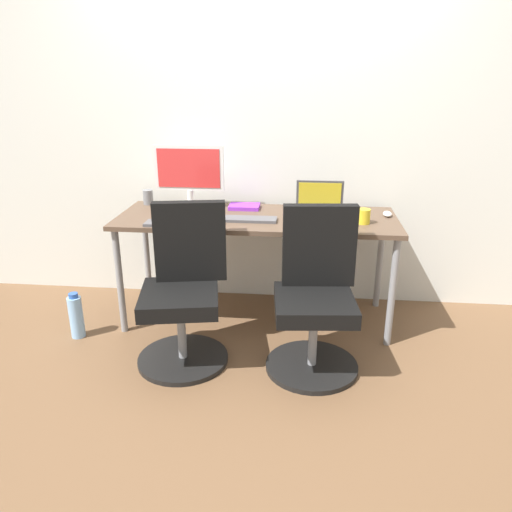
# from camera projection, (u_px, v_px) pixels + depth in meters

# --- Properties ---
(ground_plane) EXTENTS (5.28, 5.28, 0.00)m
(ground_plane) POSITION_uv_depth(u_px,v_px,m) (257.00, 317.00, 3.47)
(ground_plane) COLOR brown
(back_wall) EXTENTS (4.40, 0.04, 2.60)m
(back_wall) POSITION_uv_depth(u_px,v_px,m) (263.00, 124.00, 3.40)
(back_wall) COLOR silver
(back_wall) RESTS_ON ground
(desk) EXTENTS (1.83, 0.66, 0.75)m
(desk) POSITION_uv_depth(u_px,v_px,m) (257.00, 226.00, 3.23)
(desk) COLOR brown
(desk) RESTS_ON ground
(office_chair_left) EXTENTS (0.54, 0.54, 0.94)m
(office_chair_left) POSITION_uv_depth(u_px,v_px,m) (184.00, 293.00, 2.85)
(office_chair_left) COLOR black
(office_chair_left) RESTS_ON ground
(office_chair_right) EXTENTS (0.54, 0.54, 0.94)m
(office_chair_right) POSITION_uv_depth(u_px,v_px,m) (315.00, 298.00, 2.78)
(office_chair_right) COLOR black
(office_chair_right) RESTS_ON ground
(water_bottle_on_floor) EXTENTS (0.09, 0.09, 0.31)m
(water_bottle_on_floor) POSITION_uv_depth(u_px,v_px,m) (76.00, 316.00, 3.17)
(water_bottle_on_floor) COLOR #8CBFF2
(water_bottle_on_floor) RESTS_ON ground
(desktop_monitor) EXTENTS (0.48, 0.18, 0.43)m
(desktop_monitor) POSITION_uv_depth(u_px,v_px,m) (189.00, 172.00, 3.35)
(desktop_monitor) COLOR silver
(desktop_monitor) RESTS_ON desk
(open_laptop) EXTENTS (0.31, 0.26, 0.23)m
(open_laptop) POSITION_uv_depth(u_px,v_px,m) (319.00, 208.00, 3.19)
(open_laptop) COLOR #4C4C51
(open_laptop) RESTS_ON desk
(keyboard_by_monitor) EXTENTS (0.34, 0.12, 0.02)m
(keyboard_by_monitor) POSITION_uv_depth(u_px,v_px,m) (172.00, 224.00, 3.02)
(keyboard_by_monitor) COLOR #515156
(keyboard_by_monitor) RESTS_ON desk
(keyboard_by_laptop) EXTENTS (0.34, 0.12, 0.02)m
(keyboard_by_laptop) POSITION_uv_depth(u_px,v_px,m) (250.00, 219.00, 3.11)
(keyboard_by_laptop) COLOR #515156
(keyboard_by_laptop) RESTS_ON desk
(mouse_by_monitor) EXTENTS (0.06, 0.10, 0.03)m
(mouse_by_monitor) POSITION_uv_depth(u_px,v_px,m) (330.00, 228.00, 2.92)
(mouse_by_monitor) COLOR #B7B7B7
(mouse_by_monitor) RESTS_ON desk
(mouse_by_laptop) EXTENTS (0.06, 0.10, 0.03)m
(mouse_by_laptop) POSITION_uv_depth(u_px,v_px,m) (387.00, 214.00, 3.21)
(mouse_by_laptop) COLOR silver
(mouse_by_laptop) RESTS_ON desk
(coffee_mug) EXTENTS (0.08, 0.08, 0.09)m
(coffee_mug) POSITION_uv_depth(u_px,v_px,m) (364.00, 216.00, 3.04)
(coffee_mug) COLOR yellow
(coffee_mug) RESTS_ON desk
(pen_cup) EXTENTS (0.07, 0.07, 0.10)m
(pen_cup) POSITION_uv_depth(u_px,v_px,m) (148.00, 197.00, 3.49)
(pen_cup) COLOR slate
(pen_cup) RESTS_ON desk
(notebook) EXTENTS (0.21, 0.15, 0.03)m
(notebook) POSITION_uv_depth(u_px,v_px,m) (244.00, 207.00, 3.40)
(notebook) COLOR purple
(notebook) RESTS_ON desk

